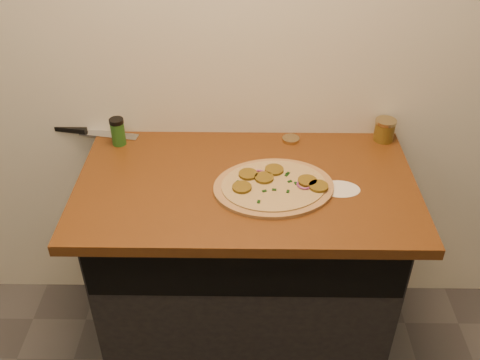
{
  "coord_description": "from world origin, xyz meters",
  "views": [
    {
      "loc": [
        -0.0,
        -0.11,
        2.01
      ],
      "look_at": [
        -0.02,
        1.35,
        0.95
      ],
      "focal_mm": 40.0,
      "sensor_mm": 36.0,
      "label": 1
    }
  ],
  "objects_px": {
    "pizza": "(274,186)",
    "salsa_jar": "(385,130)",
    "chefs_knife": "(89,132)",
    "spice_shaker": "(118,132)"
  },
  "relations": [
    {
      "from": "chefs_knife",
      "to": "spice_shaker",
      "type": "bearing_deg",
      "value": -29.49
    },
    {
      "from": "pizza",
      "to": "spice_shaker",
      "type": "height_order",
      "value": "spice_shaker"
    },
    {
      "from": "pizza",
      "to": "spice_shaker",
      "type": "distance_m",
      "value": 0.66
    },
    {
      "from": "chefs_knife",
      "to": "salsa_jar",
      "type": "relative_size",
      "value": 3.94
    },
    {
      "from": "salsa_jar",
      "to": "spice_shaker",
      "type": "distance_m",
      "value": 1.04
    },
    {
      "from": "pizza",
      "to": "salsa_jar",
      "type": "bearing_deg",
      "value": 36.33
    },
    {
      "from": "spice_shaker",
      "to": "salsa_jar",
      "type": "bearing_deg",
      "value": 2.49
    },
    {
      "from": "pizza",
      "to": "chefs_knife",
      "type": "xyz_separation_m",
      "value": [
        -0.73,
        0.36,
        -0.0
      ]
    },
    {
      "from": "chefs_knife",
      "to": "salsa_jar",
      "type": "xyz_separation_m",
      "value": [
        1.17,
        -0.03,
        0.04
      ]
    },
    {
      "from": "pizza",
      "to": "chefs_knife",
      "type": "bearing_deg",
      "value": 153.79
    }
  ]
}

